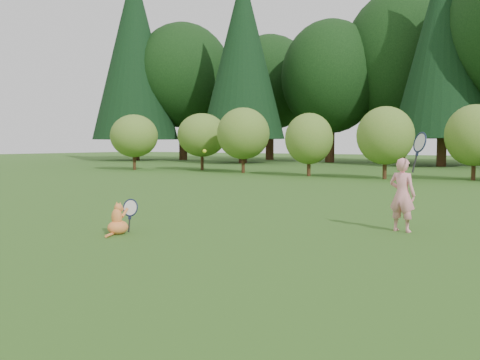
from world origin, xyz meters
The scene contains 5 objects.
ground centered at (0.00, 0.00, 0.00)m, with size 100.00×100.00×0.00m, color #2A4F16.
shrub_row centered at (0.00, 13.00, 1.40)m, with size 28.00×3.00×2.80m, color #4A7925, non-canonical shape.
child centered at (2.44, 1.61, 0.55)m, with size 0.63×0.43×1.57m.
cat centered at (-0.81, -0.74, 0.23)m, with size 0.32×0.62×0.60m.
tennis_ball centered at (-0.86, 1.31, 1.12)m, with size 0.07×0.07×0.07m.
Camera 1 is at (4.62, -5.98, 1.27)m, focal length 40.00 mm.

